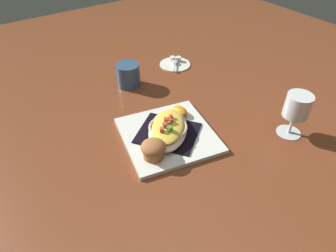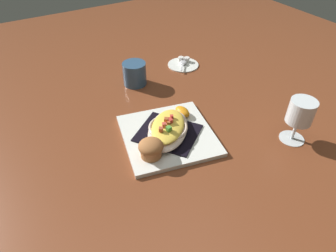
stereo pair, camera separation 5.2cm
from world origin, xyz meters
TOP-DOWN VIEW (x-y plane):
  - ground_plane at (0.00, 0.00)m, footprint 2.60×2.60m
  - square_plate at (0.00, 0.00)m, footprint 0.32×0.32m
  - folded_napkin at (0.00, 0.00)m, footprint 0.23×0.23m
  - gratin_dish at (0.00, 0.00)m, footprint 0.22×0.23m
  - muffin at (0.09, 0.06)m, footprint 0.07×0.07m
  - orange_garnish at (-0.09, -0.06)m, footprint 0.06×0.07m
  - coffee_mug at (-0.05, -0.34)m, footprint 0.09×0.12m
  - stemmed_glass at (-0.33, 0.20)m, footprint 0.08×0.08m
  - creamer_saucer at (-0.29, -0.37)m, footprint 0.13×0.13m
  - spoon at (-0.29, -0.36)m, footprint 0.07×0.08m
  - creamer_cup_0 at (-0.32, -0.38)m, footprint 0.02×0.02m
  - creamer_cup_1 at (-0.30, -0.40)m, footprint 0.02×0.02m

SIDE VIEW (x-z plane):
  - ground_plane at x=0.00m, z-range 0.00..0.00m
  - creamer_saucer at x=-0.29m, z-range 0.00..0.01m
  - square_plate at x=0.00m, z-range 0.00..0.01m
  - spoon at x=-0.29m, z-range 0.01..0.02m
  - folded_napkin at x=0.00m, z-range 0.01..0.02m
  - creamer_cup_0 at x=-0.32m, z-range 0.01..0.02m
  - creamer_cup_1 at x=-0.30m, z-range 0.01..0.02m
  - orange_garnish at x=-0.09m, z-range 0.01..0.04m
  - gratin_dish at x=0.00m, z-range 0.01..0.06m
  - coffee_mug at x=-0.05m, z-range 0.00..0.08m
  - muffin at x=0.09m, z-range 0.01..0.07m
  - stemmed_glass at x=-0.33m, z-range 0.03..0.17m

